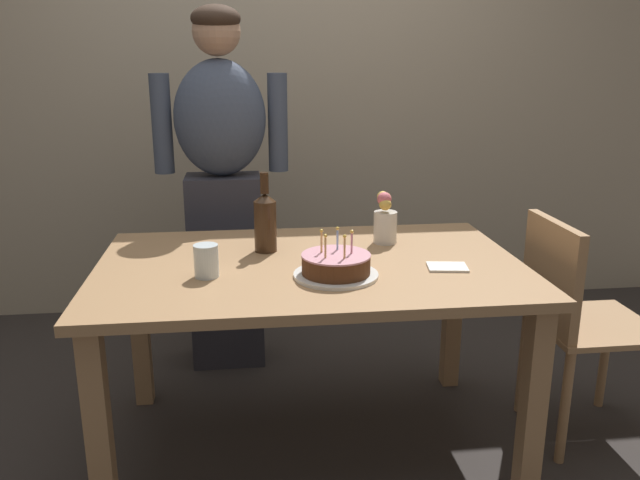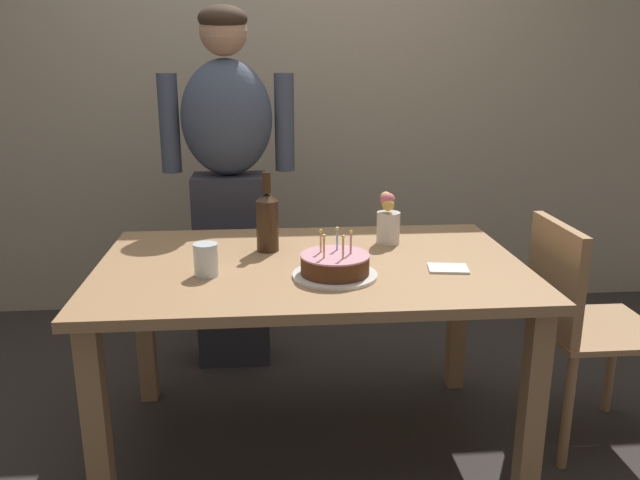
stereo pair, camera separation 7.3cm
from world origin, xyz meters
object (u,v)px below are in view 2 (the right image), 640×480
at_px(napkin_stack, 448,268).
at_px(person_man_bearded, 229,185).
at_px(dining_chair, 577,316).
at_px(wine_bottle, 267,220).
at_px(birthday_cake, 335,266).
at_px(flower_vase, 388,219).
at_px(water_glass_near, 206,260).

distance_m(napkin_stack, person_man_bearded, 1.20).
bearing_deg(dining_chair, napkin_stack, 98.99).
xyz_separation_m(wine_bottle, napkin_stack, (0.61, -0.28, -0.11)).
bearing_deg(napkin_stack, birthday_cake, -173.93).
bearing_deg(wine_bottle, birthday_cake, -55.77).
bearing_deg(birthday_cake, dining_chair, 7.74).
xyz_separation_m(flower_vase, dining_chair, (0.67, -0.25, -0.32)).
bearing_deg(person_man_bearded, napkin_stack, 131.00).
height_order(napkin_stack, person_man_bearded, person_man_bearded).
xyz_separation_m(water_glass_near, wine_bottle, (0.21, 0.27, 0.06)).
bearing_deg(water_glass_near, person_man_bearded, 87.72).
distance_m(wine_bottle, person_man_bearded, 0.65).
distance_m(birthday_cake, dining_chair, 0.97).
height_order(napkin_stack, flower_vase, flower_vase).
distance_m(water_glass_near, wine_bottle, 0.35).
xyz_separation_m(birthday_cake, dining_chair, (0.92, 0.13, -0.26)).
distance_m(person_man_bearded, dining_chair, 1.59).
distance_m(birthday_cake, wine_bottle, 0.40).
height_order(birthday_cake, wine_bottle, wine_bottle).
distance_m(napkin_stack, dining_chair, 0.58).
distance_m(wine_bottle, napkin_stack, 0.68).
relative_size(napkin_stack, dining_chair, 0.15).
bearing_deg(water_glass_near, wine_bottle, 52.76).
height_order(water_glass_near, dining_chair, dining_chair).
xyz_separation_m(water_glass_near, napkin_stack, (0.82, -0.01, -0.05)).
relative_size(wine_bottle, flower_vase, 1.46).
bearing_deg(flower_vase, dining_chair, -20.57).
bearing_deg(dining_chair, wine_bottle, 80.20).
xyz_separation_m(wine_bottle, flower_vase, (0.47, 0.06, -0.02)).
relative_size(water_glass_near, person_man_bearded, 0.07).
xyz_separation_m(birthday_cake, person_man_bearded, (-0.39, 0.95, 0.10)).
distance_m(napkin_stack, flower_vase, 0.38).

